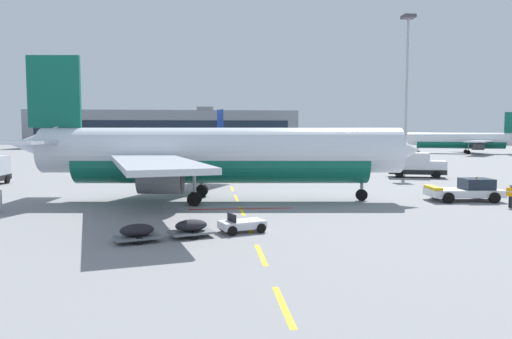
{
  "coord_description": "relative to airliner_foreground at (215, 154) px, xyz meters",
  "views": [
    {
      "loc": [
        15.47,
        -14.26,
        5.92
      ],
      "look_at": [
        19.79,
        28.11,
        2.51
      ],
      "focal_mm": 33.74,
      "sensor_mm": 36.0,
      "label": 1
    }
  ],
  "objects": [
    {
      "name": "airliner_foreground",
      "position": [
        0.0,
        0.0,
        0.0
      ],
      "size": [
        34.82,
        34.46,
        12.2
      ],
      "color": "silver",
      "rests_on": "ground"
    },
    {
      "name": "ground_crew_worker",
      "position": [
        22.71,
        -6.04,
        -2.92
      ],
      "size": [
        0.51,
        0.62,
        1.79
      ],
      "color": "#232328",
      "rests_on": "ground"
    },
    {
      "name": "airliner_far_center",
      "position": [
        6.21,
        68.52,
        -0.3
      ],
      "size": [
        30.71,
        31.64,
        11.28
      ],
      "color": "white",
      "rests_on": "ground"
    },
    {
      "name": "apron_paint_markings",
      "position": [
        1.88,
        11.56,
        -3.95
      ],
      "size": [
        8.0,
        96.1,
        0.01
      ],
      "color": "yellow",
      "rests_on": "ground"
    },
    {
      "name": "apron_light_mast_far",
      "position": [
        29.57,
        30.19,
        10.65
      ],
      "size": [
        1.8,
        1.8,
        23.29
      ],
      "color": "slate",
      "rests_on": "ground"
    },
    {
      "name": "catering_truck",
      "position": [
        25.91,
        18.33,
        -2.3
      ],
      "size": [
        7.4,
        4.45,
        3.14
      ],
      "color": "black",
      "rests_on": "ground"
    },
    {
      "name": "baggage_train",
      "position": [
        -1.54,
        -13.94,
        -3.42
      ],
      "size": [
        8.6,
        4.24,
        1.14
      ],
      "color": "silver",
      "rests_on": "ground"
    },
    {
      "name": "ground",
      "position": [
        23.88,
        13.54,
        -3.95
      ],
      "size": [
        400.0,
        400.0,
        0.0
      ],
      "primitive_type": "plane",
      "color": "gray"
    },
    {
      "name": "pushback_tug",
      "position": [
        21.31,
        -2.12,
        -3.05
      ],
      "size": [
        6.19,
        3.54,
        2.08
      ],
      "color": "silver",
      "rests_on": "ground"
    },
    {
      "name": "airliner_mid_left",
      "position": [
        66.21,
        79.69,
        -0.46
      ],
      "size": [
        29.83,
        28.57,
        10.77
      ],
      "color": "white",
      "rests_on": "ground"
    },
    {
      "name": "terminal_satellite",
      "position": [
        -15.31,
        137.44,
        2.64
      ],
      "size": [
        93.68,
        20.66,
        14.76
      ],
      "color": "gray",
      "rests_on": "ground"
    }
  ]
}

